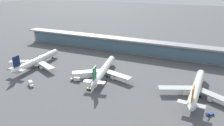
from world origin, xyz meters
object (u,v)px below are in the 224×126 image
(airliner_right_stand, at_px, (196,88))
(service_truck_mid_apron_grey, at_px, (43,61))
(airliner_left_stand, at_px, (37,61))
(service_truck_by_tail_grey, at_px, (76,79))
(airliner_centre_stand, at_px, (104,70))
(safety_cone_alpha, at_px, (31,75))
(service_truck_near_nose_olive, at_px, (89,89))
(service_truck_under_wing_blue, at_px, (210,114))
(service_truck_on_taxiway_white, at_px, (31,83))

(airliner_right_stand, height_order, service_truck_mid_apron_grey, airliner_right_stand)
(airliner_left_stand, distance_m, service_truck_by_tail_grey, 49.13)
(service_truck_mid_apron_grey, xyz_separation_m, service_truck_by_tail_grey, (51.16, -23.44, 0.82))
(airliner_centre_stand, relative_size, safety_cone_alpha, 88.63)
(airliner_right_stand, xyz_separation_m, service_truck_near_nose_olive, (-68.26, -21.57, -4.35))
(airliner_right_stand, distance_m, service_truck_under_wing_blue, 23.03)
(safety_cone_alpha, bearing_deg, service_truck_near_nose_olive, -2.25)
(service_truck_by_tail_grey, distance_m, safety_cone_alpha, 38.80)
(service_truck_by_tail_grey, bearing_deg, safety_cone_alpha, -170.77)
(airliner_left_stand, relative_size, service_truck_near_nose_olive, 19.80)
(airliner_right_stand, bearing_deg, service_truck_under_wing_blue, -66.51)
(service_truck_near_nose_olive, xyz_separation_m, service_truck_mid_apron_grey, (-66.93, 31.77, 0.00))
(service_truck_mid_apron_grey, bearing_deg, service_truck_under_wing_blue, -12.11)
(service_truck_mid_apron_grey, bearing_deg, safety_cone_alpha, -66.50)
(airliner_left_stand, height_order, service_truck_near_nose_olive, airliner_left_stand)
(service_truck_on_taxiway_white, bearing_deg, airliner_centre_stand, 40.56)
(airliner_centre_stand, distance_m, airliner_right_stand, 68.70)
(service_truck_by_tail_grey, relative_size, safety_cone_alpha, 10.87)
(service_truck_by_tail_grey, xyz_separation_m, safety_cone_alpha, (-38.27, -6.22, -1.37))
(airliner_centre_stand, distance_m, service_truck_near_nose_olive, 24.80)
(service_truck_near_nose_olive, distance_m, service_truck_under_wing_blue, 77.27)
(service_truck_mid_apron_grey, relative_size, service_truck_on_taxiway_white, 0.45)
(airliner_left_stand, relative_size, service_truck_mid_apron_grey, 19.26)
(airliner_left_stand, relative_size, service_truck_under_wing_blue, 10.06)
(airliner_left_stand, bearing_deg, service_truck_on_taxiway_white, -54.95)
(airliner_centre_stand, height_order, service_truck_by_tail_grey, airliner_centre_stand)
(service_truck_by_tail_grey, distance_m, service_truck_on_taxiway_white, 32.21)
(service_truck_under_wing_blue, bearing_deg, airliner_centre_stand, 163.11)
(airliner_right_stand, distance_m, safety_cone_alpha, 123.93)
(service_truck_near_nose_olive, bearing_deg, service_truck_by_tail_grey, 152.13)
(airliner_left_stand, height_order, service_truck_by_tail_grey, airliner_left_stand)
(service_truck_by_tail_grey, bearing_deg, airliner_centre_stand, 46.23)
(airliner_left_stand, distance_m, service_truck_on_taxiway_white, 38.01)
(airliner_left_stand, distance_m, service_truck_near_nose_olive, 66.60)
(airliner_right_stand, bearing_deg, service_truck_by_tail_grey, -171.05)
(service_truck_near_nose_olive, bearing_deg, airliner_centre_stand, 90.89)
(service_truck_mid_apron_grey, bearing_deg, service_truck_on_taxiway_white, -59.31)
(airliner_right_stand, relative_size, service_truck_under_wing_blue, 10.07)
(airliner_right_stand, relative_size, safety_cone_alpha, 88.97)
(airliner_left_stand, height_order, service_truck_on_taxiway_white, airliner_left_stand)
(airliner_centre_stand, relative_size, airliner_right_stand, 1.00)
(service_truck_under_wing_blue, relative_size, service_truck_on_taxiway_white, 0.86)
(airliner_centre_stand, bearing_deg, service_truck_under_wing_blue, -16.89)
(airliner_centre_stand, relative_size, service_truck_on_taxiway_white, 8.63)
(service_truck_by_tail_grey, xyz_separation_m, service_truck_on_taxiway_white, (-25.84, -19.23, 0.00))
(service_truck_under_wing_blue, bearing_deg, service_truck_mid_apron_grey, 167.89)
(service_truck_under_wing_blue, relative_size, service_truck_by_tail_grey, 0.81)
(service_truck_near_nose_olive, bearing_deg, airliner_left_stand, 162.40)
(airliner_left_stand, bearing_deg, service_truck_under_wing_blue, -7.80)
(service_truck_near_nose_olive, bearing_deg, service_truck_under_wing_blue, 0.62)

